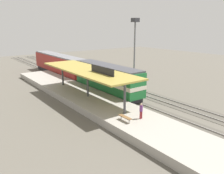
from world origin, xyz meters
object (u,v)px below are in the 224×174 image
(locomotive, at_px, (107,79))
(light_mast, at_px, (135,37))
(passenger_carriage_single, at_px, (59,64))
(platform_bench, at_px, (125,117))
(person_waiting, at_px, (141,110))

(locomotive, height_order, light_mast, light_mast)
(passenger_carriage_single, bearing_deg, platform_bench, -101.43)
(platform_bench, distance_m, person_waiting, 1.90)
(platform_bench, bearing_deg, locomotive, 62.82)
(passenger_carriage_single, bearing_deg, person_waiting, -97.99)
(passenger_carriage_single, bearing_deg, locomotive, -90.00)
(platform_bench, xyz_separation_m, locomotive, (6.00, 11.68, 1.07))
(platform_bench, xyz_separation_m, person_waiting, (1.76, -0.50, 0.51))
(locomotive, distance_m, person_waiting, 12.91)
(platform_bench, distance_m, locomotive, 13.18)
(platform_bench, bearing_deg, light_mast, 45.60)
(locomotive, height_order, passenger_carriage_single, locomotive)
(locomotive, xyz_separation_m, light_mast, (7.80, 2.41, 5.99))
(light_mast, bearing_deg, platform_bench, -134.40)
(platform_bench, relative_size, locomotive, 0.12)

